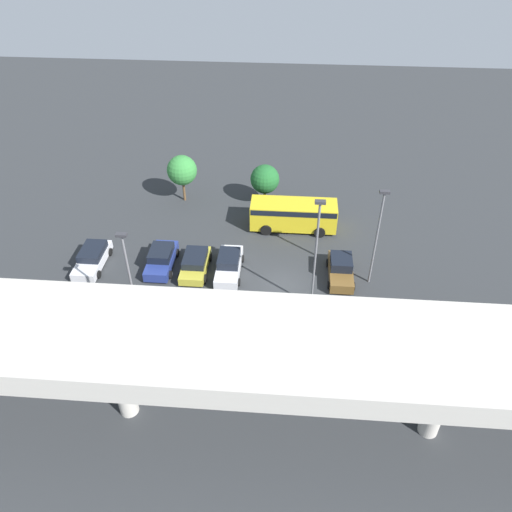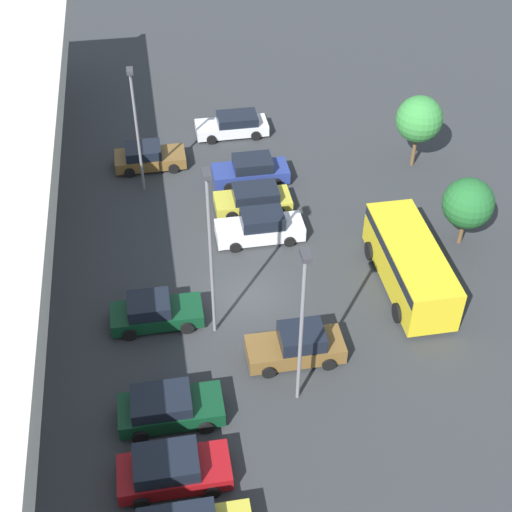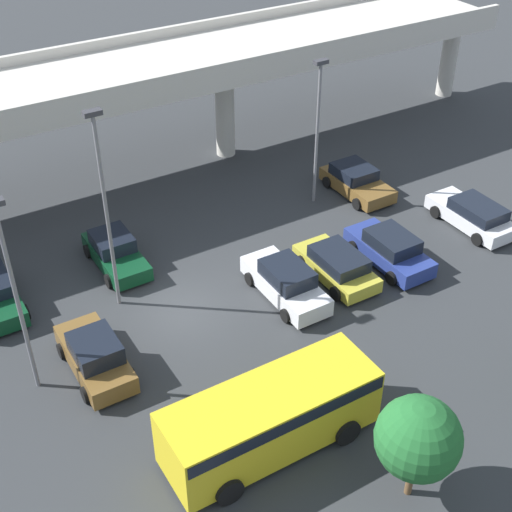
{
  "view_description": "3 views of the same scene",
  "coord_description": "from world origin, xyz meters",
  "px_view_note": "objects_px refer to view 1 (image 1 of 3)",
  "views": [
    {
      "loc": [
        -0.17,
        29.0,
        25.51
      ],
      "look_at": [
        2.14,
        -0.66,
        2.36
      ],
      "focal_mm": 35.0,
      "sensor_mm": 36.0,
      "label": 1
    },
    {
      "loc": [
        -25.56,
        3.89,
        24.71
      ],
      "look_at": [
        0.01,
        -0.44,
        2.5
      ],
      "focal_mm": 50.0,
      "sensor_mm": 36.0,
      "label": 2
    },
    {
      "loc": [
        -9.46,
        -21.85,
        19.71
      ],
      "look_at": [
        3.44,
        -0.41,
        1.88
      ],
      "focal_mm": 50.0,
      "sensor_mm": 36.0,
      "label": 3
    }
  ],
  "objects_px": {
    "parked_car_2": "(381,326)",
    "parked_car_7": "(161,259)",
    "parked_car_5": "(229,265)",
    "tree_front_left": "(265,179)",
    "parked_car_0": "(466,329)",
    "parked_car_1": "(425,330)",
    "parked_car_4": "(298,324)",
    "lamp_post_near_aisle": "(129,273)",
    "shuttle_bus": "(294,213)",
    "parked_car_8": "(105,309)",
    "tree_front_centre": "(182,170)",
    "parked_car_3": "(341,269)",
    "parked_car_9": "(92,258)",
    "parked_car_6": "(195,263)",
    "lamp_post_by_overpass": "(378,231)",
    "lamp_post_mid_lot": "(316,249)"
  },
  "relations": [
    {
      "from": "parked_car_4",
      "to": "parked_car_5",
      "type": "relative_size",
      "value": 0.91
    },
    {
      "from": "parked_car_7",
      "to": "parked_car_8",
      "type": "height_order",
      "value": "parked_car_7"
    },
    {
      "from": "parked_car_6",
      "to": "shuttle_bus",
      "type": "relative_size",
      "value": 0.58
    },
    {
      "from": "parked_car_1",
      "to": "tree_front_left",
      "type": "bearing_deg",
      "value": 35.99
    },
    {
      "from": "tree_front_centre",
      "to": "parked_car_2",
      "type": "bearing_deg",
      "value": 135.65
    },
    {
      "from": "parked_car_6",
      "to": "lamp_post_mid_lot",
      "type": "distance_m",
      "value": 10.79
    },
    {
      "from": "parked_car_4",
      "to": "tree_front_centre",
      "type": "distance_m",
      "value": 20.21
    },
    {
      "from": "parked_car_2",
      "to": "shuttle_bus",
      "type": "bearing_deg",
      "value": 26.58
    },
    {
      "from": "parked_car_2",
      "to": "parked_car_9",
      "type": "distance_m",
      "value": 23.1
    },
    {
      "from": "shuttle_bus",
      "to": "parked_car_1",
      "type": "bearing_deg",
      "value": -53.78
    },
    {
      "from": "parked_car_0",
      "to": "lamp_post_near_aisle",
      "type": "xyz_separation_m",
      "value": [
        22.65,
        0.39,
        3.79
      ]
    },
    {
      "from": "parked_car_2",
      "to": "parked_car_3",
      "type": "xyz_separation_m",
      "value": [
        2.42,
        -5.97,
        0.06
      ]
    },
    {
      "from": "parked_car_2",
      "to": "parked_car_7",
      "type": "xyz_separation_m",
      "value": [
        16.72,
        -6.21,
        0.03
      ]
    },
    {
      "from": "parked_car_0",
      "to": "lamp_post_near_aisle",
      "type": "distance_m",
      "value": 22.97
    },
    {
      "from": "parked_car_0",
      "to": "tree_front_left",
      "type": "height_order",
      "value": "tree_front_left"
    },
    {
      "from": "parked_car_0",
      "to": "parked_car_1",
      "type": "height_order",
      "value": "parked_car_0"
    },
    {
      "from": "parked_car_5",
      "to": "tree_front_left",
      "type": "bearing_deg",
      "value": 168.57
    },
    {
      "from": "parked_car_6",
      "to": "tree_front_centre",
      "type": "bearing_deg",
      "value": -164.56
    },
    {
      "from": "parked_car_7",
      "to": "tree_front_left",
      "type": "height_order",
      "value": "tree_front_left"
    },
    {
      "from": "parked_car_2",
      "to": "tree_front_centre",
      "type": "bearing_deg",
      "value": 45.65
    },
    {
      "from": "parked_car_4",
      "to": "shuttle_bus",
      "type": "height_order",
      "value": "shuttle_bus"
    },
    {
      "from": "parked_car_8",
      "to": "shuttle_bus",
      "type": "bearing_deg",
      "value": -46.93
    },
    {
      "from": "parked_car_8",
      "to": "tree_front_centre",
      "type": "height_order",
      "value": "tree_front_centre"
    },
    {
      "from": "parked_car_1",
      "to": "lamp_post_near_aisle",
      "type": "height_order",
      "value": "lamp_post_near_aisle"
    },
    {
      "from": "lamp_post_by_overpass",
      "to": "tree_front_left",
      "type": "xyz_separation_m",
      "value": [
        8.85,
        -10.92,
        -2.16
      ]
    },
    {
      "from": "parked_car_1",
      "to": "lamp_post_near_aisle",
      "type": "bearing_deg",
      "value": 90.41
    },
    {
      "from": "parked_car_0",
      "to": "parked_car_1",
      "type": "bearing_deg",
      "value": 95.08
    },
    {
      "from": "shuttle_bus",
      "to": "tree_front_left",
      "type": "distance_m",
      "value": 4.97
    },
    {
      "from": "parked_car_7",
      "to": "parked_car_9",
      "type": "bearing_deg",
      "value": -87.2
    },
    {
      "from": "parked_car_6",
      "to": "tree_front_left",
      "type": "relative_size",
      "value": 1.09
    },
    {
      "from": "parked_car_0",
      "to": "parked_car_2",
      "type": "bearing_deg",
      "value": 91.56
    },
    {
      "from": "parked_car_1",
      "to": "parked_car_7",
      "type": "relative_size",
      "value": 0.95
    },
    {
      "from": "parked_car_5",
      "to": "lamp_post_by_overpass",
      "type": "distance_m",
      "value": 11.72
    },
    {
      "from": "parked_car_1",
      "to": "lamp_post_by_overpass",
      "type": "distance_m",
      "value": 7.62
    },
    {
      "from": "parked_car_6",
      "to": "lamp_post_mid_lot",
      "type": "height_order",
      "value": "lamp_post_mid_lot"
    },
    {
      "from": "shuttle_bus",
      "to": "lamp_post_by_overpass",
      "type": "relative_size",
      "value": 0.92
    },
    {
      "from": "parked_car_4",
      "to": "tree_front_left",
      "type": "distance_m",
      "value": 17.13
    },
    {
      "from": "parked_car_5",
      "to": "lamp_post_mid_lot",
      "type": "distance_m",
      "value": 8.54
    },
    {
      "from": "parked_car_3",
      "to": "shuttle_bus",
      "type": "distance_m",
      "value": 7.62
    },
    {
      "from": "parked_car_5",
      "to": "parked_car_3",
      "type": "bearing_deg",
      "value": 90.9
    },
    {
      "from": "parked_car_7",
      "to": "shuttle_bus",
      "type": "distance_m",
      "value": 12.23
    },
    {
      "from": "parked_car_3",
      "to": "shuttle_bus",
      "type": "height_order",
      "value": "shuttle_bus"
    },
    {
      "from": "lamp_post_mid_lot",
      "to": "parked_car_9",
      "type": "bearing_deg",
      "value": -11.04
    },
    {
      "from": "parked_car_4",
      "to": "lamp_post_near_aisle",
      "type": "relative_size",
      "value": 0.56
    },
    {
      "from": "lamp_post_near_aisle",
      "to": "parked_car_1",
      "type": "bearing_deg",
      "value": -179.59
    },
    {
      "from": "parked_car_0",
      "to": "parked_car_3",
      "type": "xyz_separation_m",
      "value": [
        8.14,
        -5.81,
        -0.0
      ]
    },
    {
      "from": "parked_car_3",
      "to": "parked_car_6",
      "type": "bearing_deg",
      "value": -89.69
    },
    {
      "from": "parked_car_0",
      "to": "parked_car_4",
      "type": "xyz_separation_m",
      "value": [
        11.43,
        0.38,
        -0.07
      ]
    },
    {
      "from": "parked_car_9",
      "to": "tree_front_left",
      "type": "xyz_separation_m",
      "value": [
        -13.27,
        -10.53,
        1.92
      ]
    },
    {
      "from": "parked_car_7",
      "to": "parked_car_8",
      "type": "xyz_separation_m",
      "value": [
        2.69,
        6.01,
        -0.07
      ]
    }
  ]
}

